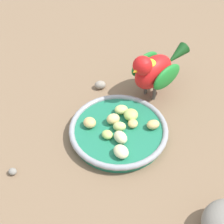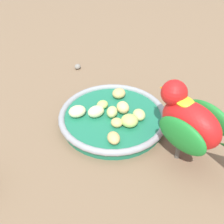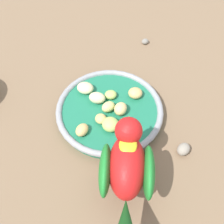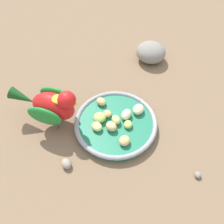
{
  "view_description": "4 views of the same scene",
  "coord_description": "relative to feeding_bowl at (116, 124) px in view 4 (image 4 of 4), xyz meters",
  "views": [
    {
      "loc": [
        0.26,
        0.46,
        0.64
      ],
      "look_at": [
        -0.02,
        -0.03,
        0.07
      ],
      "focal_mm": 54.23,
      "sensor_mm": 36.0,
      "label": 1
    },
    {
      "loc": [
        -0.47,
        0.22,
        0.43
      ],
      "look_at": [
        -0.05,
        0.01,
        0.06
      ],
      "focal_mm": 46.32,
      "sensor_mm": 36.0,
      "label": 2
    },
    {
      "loc": [
        -0.42,
        -0.14,
        0.59
      ],
      "look_at": [
        -0.05,
        -0.02,
        0.06
      ],
      "focal_mm": 50.38,
      "sensor_mm": 36.0,
      "label": 3
    },
    {
      "loc": [
        0.22,
        -0.4,
        0.67
      ],
      "look_at": [
        -0.04,
        -0.01,
        0.06
      ],
      "focal_mm": 44.08,
      "sensor_mm": 36.0,
      "label": 4
    }
  ],
  "objects": [
    {
      "name": "ground_plane",
      "position": [
        0.02,
        0.01,
        -0.02
      ],
      "size": [
        4.0,
        4.0,
        0.0
      ],
      "primitive_type": "plane",
      "color": "#7A6047"
    },
    {
      "name": "feeding_bowl",
      "position": [
        0.0,
        0.0,
        0.0
      ],
      "size": [
        0.24,
        0.24,
        0.03
      ],
      "color": "#1E7251",
      "rests_on": "ground_plane"
    },
    {
      "name": "apple_piece_0",
      "position": [
        0.0,
        -0.03,
        0.02
      ],
      "size": [
        0.04,
        0.03,
        0.03
      ],
      "primitive_type": "ellipsoid",
      "rotation": [
        0.0,
        0.0,
        6.14
      ],
      "color": "#E5C67F",
      "rests_on": "feeding_bowl"
    },
    {
      "name": "apple_piece_1",
      "position": [
        0.01,
        0.03,
        0.02
      ],
      "size": [
        0.03,
        0.04,
        0.03
      ],
      "primitive_type": "ellipsoid",
      "rotation": [
        0.0,
        0.0,
        4.79
      ],
      "color": "beige",
      "rests_on": "feeding_bowl"
    },
    {
      "name": "apple_piece_2",
      "position": [
        -0.03,
        -0.05,
        0.02
      ],
      "size": [
        0.04,
        0.04,
        0.02
      ],
      "primitive_type": "ellipsoid",
      "rotation": [
        0.0,
        0.0,
        2.82
      ],
      "color": "#C6D17A",
      "rests_on": "feeding_bowl"
    },
    {
      "name": "apple_piece_3",
      "position": [
        -0.04,
        -0.02,
        0.02
      ],
      "size": [
        0.05,
        0.05,
        0.02
      ],
      "primitive_type": "ellipsoid",
      "rotation": [
        0.0,
        0.0,
        0.95
      ],
      "color": "#B2CC66",
      "rests_on": "feeding_bowl"
    },
    {
      "name": "apple_piece_4",
      "position": [
        0.04,
        0.01,
        0.01
      ],
      "size": [
        0.03,
        0.03,
        0.02
      ],
      "primitive_type": "ellipsoid",
      "rotation": [
        0.0,
        0.0,
        1.95
      ],
      "color": "#B2CC66",
      "rests_on": "feeding_bowl"
    },
    {
      "name": "apple_piece_5",
      "position": [
        -0.08,
        0.04,
        0.02
      ],
      "size": [
        0.04,
        0.03,
        0.02
      ],
      "primitive_type": "ellipsoid",
      "rotation": [
        0.0,
        0.0,
        6.08
      ],
      "color": "tan",
      "rests_on": "feeding_bowl"
    },
    {
      "name": "apple_piece_6",
      "position": [
        -0.04,
        0.01,
        0.02
      ],
      "size": [
        0.04,
        0.04,
        0.02
      ],
      "primitive_type": "ellipsoid",
      "rotation": [
        0.0,
        0.0,
        3.81
      ],
      "color": "tan",
      "rests_on": "feeding_bowl"
    },
    {
      "name": "apple_piece_7",
      "position": [
        -0.0,
        0.0,
        0.02
      ],
      "size": [
        0.04,
        0.04,
        0.02
      ],
      "primitive_type": "ellipsoid",
      "rotation": [
        0.0,
        0.0,
        5.69
      ],
      "color": "#C6D17A",
      "rests_on": "feeding_bowl"
    },
    {
      "name": "apple_piece_8",
      "position": [
        0.03,
        0.07,
        0.02
      ],
      "size": [
        0.03,
        0.04,
        0.02
      ],
      "primitive_type": "ellipsoid",
      "rotation": [
        0.0,
        0.0,
        1.63
      ],
      "color": "beige",
      "rests_on": "feeding_bowl"
    },
    {
      "name": "apple_piece_9",
      "position": [
        0.06,
        -0.04,
        0.02
      ],
      "size": [
        0.04,
        0.04,
        0.02
      ],
      "primitive_type": "ellipsoid",
      "rotation": [
        0.0,
        0.0,
        4.94
      ],
      "color": "tan",
      "rests_on": "feeding_bowl"
    },
    {
      "name": "parrot",
      "position": [
        -0.16,
        -0.08,
        0.07
      ],
      "size": [
        0.22,
        0.12,
        0.15
      ],
      "rotation": [
        0.0,
        0.0,
        0.25
      ],
      "color": "#59544C",
      "rests_on": "ground_plane"
    },
    {
      "name": "rock_large",
      "position": [
        -0.05,
        0.32,
        0.02
      ],
      "size": [
        0.12,
        0.12,
        0.07
      ],
      "primitive_type": "ellipsoid",
      "rotation": [
        0.0,
        0.0,
        0.25
      ],
      "color": "gray",
      "rests_on": "ground_plane"
    },
    {
      "name": "pebble_0",
      "position": [
        -0.04,
        -0.18,
        -0.0
      ],
      "size": [
        0.04,
        0.04,
        0.02
      ],
      "primitive_type": "ellipsoid",
      "rotation": [
        0.0,
        0.0,
        5.85
      ],
      "color": "gray",
      "rests_on": "ground_plane"
    },
    {
      "name": "pebble_1",
      "position": [
        0.26,
        -0.02,
        -0.01
      ],
      "size": [
        0.03,
        0.03,
        0.01
      ],
      "primitive_type": "ellipsoid",
      "rotation": [
        0.0,
        0.0,
        2.32
      ],
      "color": "gray",
      "rests_on": "ground_plane"
    }
  ]
}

